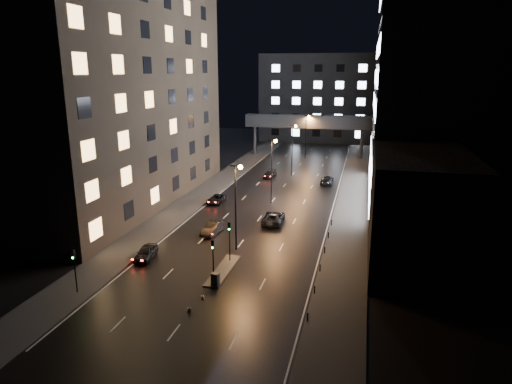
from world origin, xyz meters
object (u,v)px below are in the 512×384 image
car_away_a (146,252)px  car_away_b (213,228)px  car_away_d (270,174)px  utility_cabinet (215,280)px  car_away_c (216,199)px  car_toward_b (327,180)px  car_toward_a (273,217)px

car_away_a → car_away_b: bearing=56.7°
car_away_a → car_away_d: car_away_a is taller
car_away_b → utility_cabinet: bearing=-63.8°
car_away_c → utility_cabinet: (9.17, -27.74, 0.17)m
car_away_a → car_toward_b: car_toward_b is taller
car_toward_a → car_away_d: bearing=-79.2°
car_away_b → car_away_d: (0.51, 32.89, -0.09)m
car_away_c → car_away_d: car_away_d is taller
car_away_d → car_toward_b: bearing=-8.5°
car_away_c → car_toward_b: car_toward_b is taller
car_away_a → car_toward_a: 19.13m
car_away_b → car_away_d: car_away_b is taller
car_toward_b → utility_cabinet: (-6.73, -44.59, 0.04)m
car_away_b → car_toward_a: size_ratio=0.81×
car_away_b → car_away_d: 32.89m
car_away_d → car_toward_a: 27.62m
car_toward_a → car_toward_b: bearing=-104.0°
car_away_a → utility_cabinet: bearing=-33.6°
car_away_d → utility_cabinet: utility_cabinet is taller
car_away_d → car_toward_a: size_ratio=0.80×
car_away_c → utility_cabinet: utility_cabinet is taller
car_toward_a → car_away_b: bearing=39.6°
car_away_a → car_toward_b: size_ratio=0.82×
car_away_c → utility_cabinet: size_ratio=3.48×
car_away_c → car_toward_a: (10.78, -7.53, 0.16)m
car_away_b → utility_cabinet: car_away_b is taller
car_away_b → car_toward_b: car_toward_b is taller
car_away_c → car_away_b: bearing=-70.4°
car_away_d → car_toward_a: (6.19, -26.92, 0.13)m
car_toward_b → car_away_b: bearing=70.3°
car_away_c → car_toward_b: 23.17m
car_away_b → car_away_c: (-4.09, 13.50, -0.12)m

